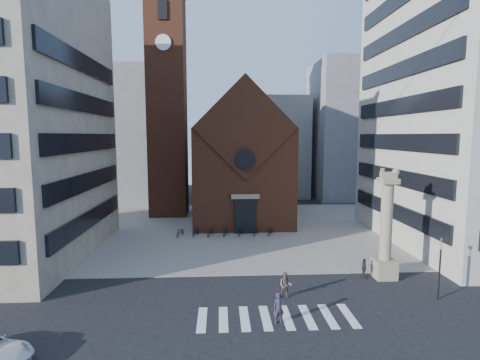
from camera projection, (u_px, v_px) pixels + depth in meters
name	position (u px, v px, depth m)	size (l,w,h in m)	color
ground	(262.00, 297.00, 25.95)	(120.00, 120.00, 0.00)	black
piazza	(244.00, 229.00, 44.79)	(46.00, 30.00, 0.05)	gray
zebra_crossing	(276.00, 317.00, 23.01)	(10.20, 3.20, 0.01)	white
church	(241.00, 159.00, 49.83)	(12.00, 16.65, 18.00)	brown
campanile	(167.00, 102.00, 51.30)	(5.50, 5.50, 31.20)	brown
bg_block_left	(118.00, 136.00, 63.23)	(16.00, 14.00, 22.00)	gray
bg_block_mid	(267.00, 147.00, 69.82)	(14.00, 12.00, 18.00)	gray
bg_block_right	(358.00, 131.00, 67.35)	(16.00, 14.00, 24.00)	gray
lion_column	(386.00, 235.00, 29.05)	(1.63, 1.60, 8.68)	gray
traffic_light	(440.00, 267.00, 25.33)	(0.13, 0.16, 4.30)	black
pedestrian_0	(279.00, 308.00, 22.27)	(0.67, 0.44, 1.85)	#2D2A3A
pedestrian_1	(285.00, 285.00, 25.69)	(0.89, 0.69, 1.83)	#5C4F49
pedestrian_2	(364.00, 268.00, 29.28)	(0.93, 0.39, 1.59)	#27252D
scooter_0	(181.00, 232.00, 41.29)	(0.66, 1.89, 0.99)	black
scooter_1	(196.00, 231.00, 41.38)	(0.52, 1.83, 1.10)	black
scooter_2	(211.00, 232.00, 41.47)	(0.66, 1.89, 0.99)	black
scooter_3	(226.00, 231.00, 41.56)	(0.52, 1.83, 1.10)	black
scooter_4	(241.00, 231.00, 41.65)	(0.66, 1.89, 0.99)	black
scooter_5	(256.00, 230.00, 41.74)	(0.52, 1.83, 1.10)	black
scooter_6	(271.00, 231.00, 41.83)	(0.66, 1.89, 0.99)	black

